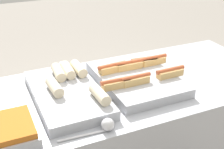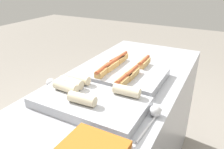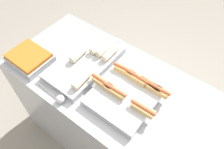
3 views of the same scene
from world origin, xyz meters
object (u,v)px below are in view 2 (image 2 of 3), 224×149
tray_hotdogs (122,73)px  serving_spoon_near (154,113)px  serving_spoon_far (50,84)px  tray_wraps (88,100)px

tray_hotdogs → serving_spoon_near: (-0.31, -0.31, -0.01)m
serving_spoon_near → serving_spoon_far: size_ratio=1.09×
tray_hotdogs → tray_wraps: (-0.37, 0.01, -0.00)m
serving_spoon_near → tray_wraps: bearing=100.4°
tray_wraps → serving_spoon_near: 0.33m
tray_hotdogs → tray_wraps: bearing=178.8°
tray_hotdogs → serving_spoon_far: bearing=136.0°
tray_wraps → serving_spoon_far: size_ratio=2.52×
serving_spoon_near → serving_spoon_far: bearing=90.7°
tray_hotdogs → serving_spoon_far: (-0.32, 0.31, -0.01)m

